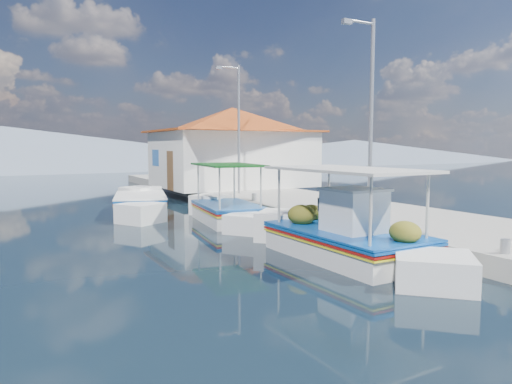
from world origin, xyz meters
TOP-DOWN VIEW (x-y plane):
  - ground at (0.00, 0.00)m, footprint 160.00×160.00m
  - quay at (5.90, 6.00)m, footprint 5.00×44.00m
  - bollards at (3.80, 5.25)m, footprint 0.20×17.20m
  - main_caique at (1.95, -0.04)m, footprint 2.26×7.42m
  - caique_green_canopy at (1.74, 6.27)m, footprint 2.37×6.18m
  - caique_blue_hull at (-0.46, 9.91)m, footprint 3.02×6.38m
  - harbor_building at (6.20, 15.00)m, footprint 10.49×10.49m
  - lamp_post_near at (4.51, 2.00)m, footprint 1.21×0.14m
  - lamp_post_far at (4.51, 11.00)m, footprint 1.21×0.14m
  - mountain_ridge at (6.54, 56.00)m, footprint 171.40×96.00m

SIDE VIEW (x-z plane):
  - ground at x=0.00m, z-range 0.00..0.00m
  - quay at x=5.90m, z-range 0.00..0.50m
  - caique_blue_hull at x=-0.46m, z-range -0.27..0.90m
  - caique_green_canopy at x=1.74m, z-range -0.82..1.51m
  - main_caique at x=1.95m, z-range -0.75..1.69m
  - bollards at x=3.80m, z-range 0.50..0.80m
  - mountain_ridge at x=6.54m, z-range -0.71..4.79m
  - harbor_building at x=6.20m, z-range 0.58..4.98m
  - lamp_post_near at x=4.51m, z-range 0.85..6.85m
  - lamp_post_far at x=4.51m, z-range 0.85..6.85m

